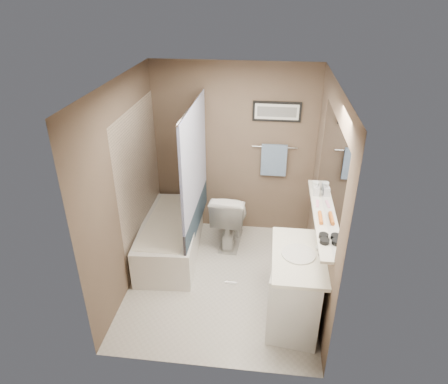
# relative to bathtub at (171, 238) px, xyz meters

# --- Properties ---
(ground) EXTENTS (2.50, 2.50, 0.00)m
(ground) POSITION_rel_bathtub_xyz_m (0.75, -0.47, -0.25)
(ground) COLOR beige
(ground) RESTS_ON ground
(ceiling) EXTENTS (2.20, 2.50, 0.04)m
(ceiling) POSITION_rel_bathtub_xyz_m (0.75, -0.47, 2.13)
(ceiling) COLOR white
(ceiling) RESTS_ON wall_back
(wall_back) EXTENTS (2.20, 0.04, 2.40)m
(wall_back) POSITION_rel_bathtub_xyz_m (0.75, 0.76, 0.95)
(wall_back) COLOR brown
(wall_back) RESTS_ON ground
(wall_front) EXTENTS (2.20, 0.04, 2.40)m
(wall_front) POSITION_rel_bathtub_xyz_m (0.75, -1.70, 0.95)
(wall_front) COLOR brown
(wall_front) RESTS_ON ground
(wall_left) EXTENTS (0.04, 2.50, 2.40)m
(wall_left) POSITION_rel_bathtub_xyz_m (-0.33, -0.47, 0.95)
(wall_left) COLOR brown
(wall_left) RESTS_ON ground
(wall_right) EXTENTS (0.04, 2.50, 2.40)m
(wall_right) POSITION_rel_bathtub_xyz_m (1.83, -0.47, 0.95)
(wall_right) COLOR brown
(wall_right) RESTS_ON ground
(tile_surround) EXTENTS (0.02, 1.55, 2.00)m
(tile_surround) POSITION_rel_bathtub_xyz_m (-0.34, 0.03, 0.75)
(tile_surround) COLOR tan
(tile_surround) RESTS_ON wall_left
(curtain_rod) EXTENTS (0.02, 1.55, 0.02)m
(curtain_rod) POSITION_rel_bathtub_xyz_m (0.35, 0.03, 1.80)
(curtain_rod) COLOR silver
(curtain_rod) RESTS_ON wall_left
(curtain_upper) EXTENTS (0.03, 1.45, 1.28)m
(curtain_upper) POSITION_rel_bathtub_xyz_m (0.35, 0.03, 1.15)
(curtain_upper) COLOR silver
(curtain_upper) RESTS_ON curtain_rod
(curtain_lower) EXTENTS (0.03, 1.45, 0.36)m
(curtain_lower) POSITION_rel_bathtub_xyz_m (0.35, 0.03, 0.33)
(curtain_lower) COLOR #273948
(curtain_lower) RESTS_ON curtain_rod
(mirror) EXTENTS (0.02, 1.60, 1.00)m
(mirror) POSITION_rel_bathtub_xyz_m (1.84, -0.62, 1.37)
(mirror) COLOR silver
(mirror) RESTS_ON wall_right
(shelf) EXTENTS (0.12, 1.60, 0.03)m
(shelf) POSITION_rel_bathtub_xyz_m (1.79, -0.62, 0.85)
(shelf) COLOR silver
(shelf) RESTS_ON wall_right
(towel_bar) EXTENTS (0.60, 0.02, 0.02)m
(towel_bar) POSITION_rel_bathtub_xyz_m (1.30, 0.75, 1.05)
(towel_bar) COLOR silver
(towel_bar) RESTS_ON wall_back
(towel) EXTENTS (0.34, 0.05, 0.44)m
(towel) POSITION_rel_bathtub_xyz_m (1.30, 0.73, 0.87)
(towel) COLOR #94B6D8
(towel) RESTS_ON towel_bar
(art_frame) EXTENTS (0.62, 0.02, 0.26)m
(art_frame) POSITION_rel_bathtub_xyz_m (1.30, 0.76, 1.53)
(art_frame) COLOR black
(art_frame) RESTS_ON wall_back
(art_mat) EXTENTS (0.56, 0.00, 0.20)m
(art_mat) POSITION_rel_bathtub_xyz_m (1.30, 0.75, 1.53)
(art_mat) COLOR white
(art_mat) RESTS_ON art_frame
(art_image) EXTENTS (0.50, 0.00, 0.13)m
(art_image) POSITION_rel_bathtub_xyz_m (1.30, 0.75, 1.53)
(art_image) COLOR #595959
(art_image) RESTS_ON art_mat
(door) EXTENTS (0.80, 0.02, 2.00)m
(door) POSITION_rel_bathtub_xyz_m (1.30, -1.71, 0.75)
(door) COLOR silver
(door) RESTS_ON wall_front
(door_handle) EXTENTS (0.10, 0.02, 0.02)m
(door_handle) POSITION_rel_bathtub_xyz_m (0.97, -1.66, 0.75)
(door_handle) COLOR silver
(door_handle) RESTS_ON door
(bathtub) EXTENTS (0.80, 1.55, 0.50)m
(bathtub) POSITION_rel_bathtub_xyz_m (0.00, 0.00, 0.00)
(bathtub) COLOR white
(bathtub) RESTS_ON ground
(tub_rim) EXTENTS (0.56, 1.36, 0.02)m
(tub_rim) POSITION_rel_bathtub_xyz_m (-0.00, 0.00, 0.25)
(tub_rim) COLOR white
(tub_rim) RESTS_ON bathtub
(toilet) EXTENTS (0.50, 0.82, 0.81)m
(toilet) POSITION_rel_bathtub_xyz_m (0.75, 0.37, 0.15)
(toilet) COLOR silver
(toilet) RESTS_ON ground
(vanity) EXTENTS (0.61, 0.96, 0.80)m
(vanity) POSITION_rel_bathtub_xyz_m (1.60, -0.98, 0.15)
(vanity) COLOR white
(vanity) RESTS_ON ground
(countertop) EXTENTS (0.54, 0.96, 0.04)m
(countertop) POSITION_rel_bathtub_xyz_m (1.59, -0.98, 0.57)
(countertop) COLOR white
(countertop) RESTS_ON vanity
(sink_basin) EXTENTS (0.34, 0.34, 0.01)m
(sink_basin) POSITION_rel_bathtub_xyz_m (1.58, -0.98, 0.60)
(sink_basin) COLOR silver
(sink_basin) RESTS_ON countertop
(faucet_spout) EXTENTS (0.02, 0.02, 0.10)m
(faucet_spout) POSITION_rel_bathtub_xyz_m (1.78, -0.98, 0.64)
(faucet_spout) COLOR silver
(faucet_spout) RESTS_ON countertop
(faucet_knob) EXTENTS (0.05, 0.05, 0.05)m
(faucet_knob) POSITION_rel_bathtub_xyz_m (1.78, -0.88, 0.62)
(faucet_knob) COLOR white
(faucet_knob) RESTS_ON countertop
(candle_bowl_near) EXTENTS (0.09, 0.09, 0.04)m
(candle_bowl_near) POSITION_rel_bathtub_xyz_m (1.79, -1.14, 0.89)
(candle_bowl_near) COLOR black
(candle_bowl_near) RESTS_ON shelf
(candle_bowl_far) EXTENTS (0.09, 0.09, 0.04)m
(candle_bowl_far) POSITION_rel_bathtub_xyz_m (1.79, -1.05, 0.89)
(candle_bowl_far) COLOR black
(candle_bowl_far) RESTS_ON shelf
(hair_brush_front) EXTENTS (0.04, 0.22, 0.04)m
(hair_brush_front) POSITION_rel_bathtub_xyz_m (1.79, -0.72, 0.89)
(hair_brush_front) COLOR #CF611D
(hair_brush_front) RESTS_ON shelf
(pink_comb) EXTENTS (0.04, 0.16, 0.01)m
(pink_comb) POSITION_rel_bathtub_xyz_m (1.79, -0.40, 0.87)
(pink_comb) COLOR pink
(pink_comb) RESTS_ON shelf
(glass_jar) EXTENTS (0.08, 0.08, 0.10)m
(glass_jar) POSITION_rel_bathtub_xyz_m (1.79, -0.07, 0.92)
(glass_jar) COLOR white
(glass_jar) RESTS_ON shelf
(soap_bottle) EXTENTS (0.07, 0.07, 0.15)m
(soap_bottle) POSITION_rel_bathtub_xyz_m (1.79, -0.20, 0.94)
(soap_bottle) COLOR #999999
(soap_bottle) RESTS_ON shelf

